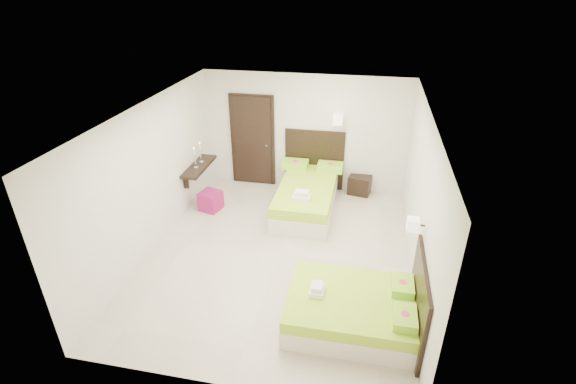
% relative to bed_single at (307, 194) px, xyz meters
% --- Properties ---
extents(floor, '(5.50, 5.50, 0.00)m').
position_rel_bed_single_xyz_m(floor, '(-0.23, -1.74, -0.34)').
color(floor, beige).
rests_on(floor, ground).
extents(bed_single, '(1.33, 2.22, 1.83)m').
position_rel_bed_single_xyz_m(bed_single, '(0.00, 0.00, 0.00)').
color(bed_single, beige).
rests_on(bed_single, ground).
extents(bed_double, '(1.80, 1.53, 1.48)m').
position_rel_bed_single_xyz_m(bed_double, '(1.20, -3.15, -0.07)').
color(bed_double, beige).
rests_on(bed_double, ground).
extents(nightstand, '(0.55, 0.51, 0.43)m').
position_rel_bed_single_xyz_m(nightstand, '(1.06, 0.91, -0.12)').
color(nightstand, black).
rests_on(nightstand, ground).
extents(ottoman, '(0.49, 0.49, 0.40)m').
position_rel_bed_single_xyz_m(ottoman, '(-1.98, -0.46, -0.14)').
color(ottoman, '#86114C').
rests_on(ottoman, ground).
extents(door, '(1.02, 0.15, 2.14)m').
position_rel_bed_single_xyz_m(door, '(-1.43, 0.96, 0.71)').
color(door, black).
rests_on(door, ground).
extents(console_shelf, '(0.35, 1.20, 0.78)m').
position_rel_bed_single_xyz_m(console_shelf, '(-2.31, -0.14, 0.48)').
color(console_shelf, black).
rests_on(console_shelf, ground).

